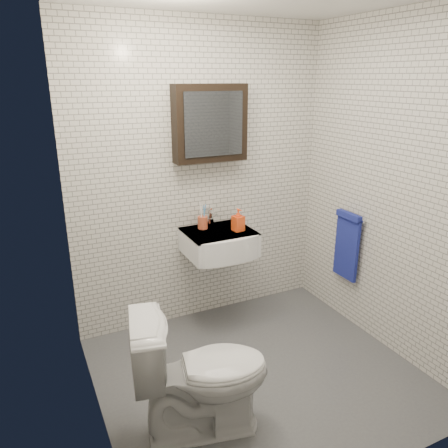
# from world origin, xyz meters

# --- Properties ---
(ground) EXTENTS (2.20, 2.00, 0.01)m
(ground) POSITION_xyz_m (0.00, 0.00, 0.01)
(ground) COLOR #4A4C51
(ground) RESTS_ON ground
(room_shell) EXTENTS (2.22, 2.02, 2.51)m
(room_shell) POSITION_xyz_m (0.00, 0.00, 1.47)
(room_shell) COLOR silver
(room_shell) RESTS_ON ground
(washbasin) EXTENTS (0.55, 0.50, 0.20)m
(washbasin) POSITION_xyz_m (0.05, 0.73, 0.76)
(washbasin) COLOR white
(washbasin) RESTS_ON room_shell
(faucet) EXTENTS (0.06, 0.20, 0.15)m
(faucet) POSITION_xyz_m (0.05, 0.93, 0.92)
(faucet) COLOR silver
(faucet) RESTS_ON washbasin
(mirror_cabinet) EXTENTS (0.60, 0.15, 0.60)m
(mirror_cabinet) POSITION_xyz_m (0.05, 0.93, 1.70)
(mirror_cabinet) COLOR black
(mirror_cabinet) RESTS_ON room_shell
(towel_rail) EXTENTS (0.09, 0.30, 0.58)m
(towel_rail) POSITION_xyz_m (1.04, 0.35, 0.72)
(towel_rail) COLOR silver
(towel_rail) RESTS_ON room_shell
(toothbrush_cup) EXTENTS (0.10, 0.10, 0.23)m
(toothbrush_cup) POSITION_xyz_m (-0.04, 0.89, 0.91)
(toothbrush_cup) COLOR #BA4D2E
(toothbrush_cup) RESTS_ON washbasin
(soap_bottle) EXTENTS (0.10, 0.10, 0.19)m
(soap_bottle) POSITION_xyz_m (0.20, 0.71, 0.94)
(soap_bottle) COLOR #FF611A
(soap_bottle) RESTS_ON washbasin
(toilet) EXTENTS (0.87, 0.61, 0.80)m
(toilet) POSITION_xyz_m (-0.56, -0.29, 0.40)
(toilet) COLOR white
(toilet) RESTS_ON ground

